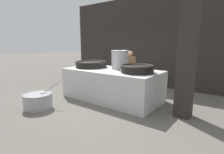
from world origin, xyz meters
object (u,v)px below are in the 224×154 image
(cook, at_px, (130,70))
(prep_bowl_vegetables, at_px, (38,100))
(stock_pot, at_px, (120,59))
(giant_wok_near, at_px, (91,64))
(giant_wok_far, at_px, (137,68))

(cook, relative_size, prep_bowl_vegetables, 1.55)
(prep_bowl_vegetables, bearing_deg, cook, 70.70)
(stock_pot, height_order, cook, stock_pot)
(cook, height_order, prep_bowl_vegetables, cook)
(giant_wok_near, xyz_separation_m, cook, (0.88, 1.21, -0.26))
(giant_wok_near, bearing_deg, giant_wok_far, -1.71)
(prep_bowl_vegetables, bearing_deg, stock_pot, 61.02)
(giant_wok_far, height_order, stock_pot, stock_pot)
(cook, xyz_separation_m, prep_bowl_vegetables, (-1.11, -3.18, -0.60))
(giant_wok_far, bearing_deg, giant_wok_near, 178.29)
(stock_pot, distance_m, cook, 1.03)
(giant_wok_near, xyz_separation_m, giant_wok_far, (1.89, -0.06, 0.00))
(stock_pot, height_order, prep_bowl_vegetables, stock_pot)
(giant_wok_near, relative_size, giant_wok_far, 1.14)
(giant_wok_near, bearing_deg, cook, 54.14)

